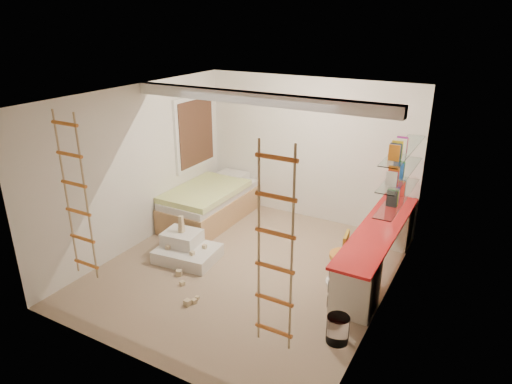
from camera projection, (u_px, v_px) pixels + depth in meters
The scene contains 15 objects.
floor at pixel (246, 269), 6.88m from camera, with size 4.50×4.50×0.00m, color #978061.
ceiling_beam at pixel (256, 98), 6.20m from camera, with size 4.00×0.18×0.16m, color white.
window_frame at pixel (195, 132), 8.42m from camera, with size 0.06×1.15×1.35m, color white.
window_blind at pixel (196, 133), 8.41m from camera, with size 0.02×1.00×1.20m, color #4C2D1E.
rope_ladder_left at pixel (76, 198), 5.51m from camera, with size 0.41×0.04×2.13m, color orange, non-canonical shape.
rope_ladder_right at pixel (275, 251), 4.29m from camera, with size 0.41×0.04×2.13m, color #D16523, non-canonical shape.
waste_bin at pixel (338, 329), 5.31m from camera, with size 0.27×0.27×0.34m, color white.
desk at pixel (377, 248), 6.65m from camera, with size 0.56×2.80×0.75m.
shelves at pixel (401, 174), 6.40m from camera, with size 0.25×1.80×0.71m.
bed at pixel (211, 203), 8.42m from camera, with size 1.02×2.00×0.69m.
task_lamp at pixel (395, 181), 7.18m from camera, with size 0.14×0.36×0.57m.
swivel_chair at pixel (343, 266), 6.39m from camera, with size 0.53×0.53×0.79m.
play_platform at pixel (186, 249), 7.14m from camera, with size 0.98×0.80×0.40m.
toy_blocks at pixel (185, 259), 6.69m from camera, with size 1.08×1.16×0.67m.
books at pixel (402, 166), 6.36m from camera, with size 0.14×0.58×0.92m.
Camera 1 is at (3.04, -5.15, 3.60)m, focal length 32.00 mm.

